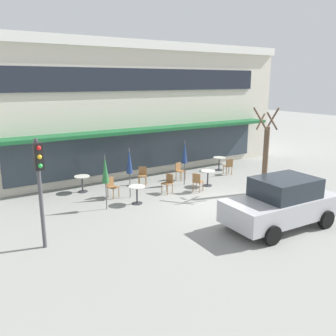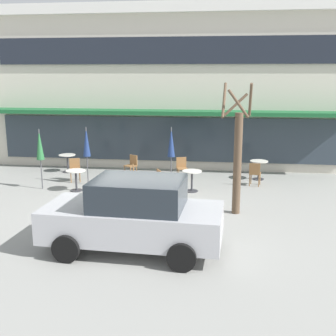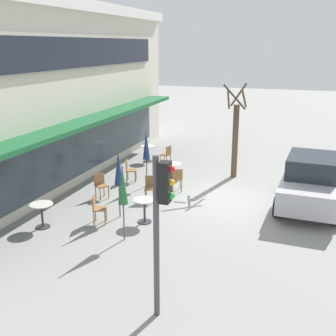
{
  "view_description": "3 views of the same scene",
  "coord_description": "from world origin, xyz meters",
  "px_view_note": "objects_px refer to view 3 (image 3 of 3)",
  "views": [
    {
      "loc": [
        -9.28,
        -10.48,
        5.02
      ],
      "look_at": [
        -0.77,
        2.81,
        1.13
      ],
      "focal_mm": 38.0,
      "sensor_mm": 36.0,
      "label": 1
    },
    {
      "loc": [
        2.38,
        -11.99,
        4.15
      ],
      "look_at": [
        0.49,
        2.67,
        0.81
      ],
      "focal_mm": 45.0,
      "sensor_mm": 36.0,
      "label": 2
    },
    {
      "loc": [
        -14.05,
        -2.57,
        5.38
      ],
      "look_at": [
        0.56,
        2.46,
        0.81
      ],
      "focal_mm": 45.0,
      "sensor_mm": 36.0,
      "label": 3
    }
  ],
  "objects_px": {
    "cafe_table_near_wall": "(144,207)",
    "patio_umbrella_green_folded": "(146,146)",
    "cafe_chair_0": "(129,169)",
    "street_tree": "(235,136)",
    "cafe_table_mid_patio": "(173,169)",
    "cafe_chair_4": "(101,184)",
    "cafe_chair_1": "(97,207)",
    "cafe_chair_3": "(151,186)",
    "cafe_chair_2": "(177,178)",
    "patio_umbrella_cream_folded": "(123,186)",
    "cafe_table_streetside": "(148,151)",
    "cafe_table_by_tree": "(42,211)",
    "parked_sedan": "(311,181)",
    "traffic_light_pole": "(161,212)",
    "cafe_chair_5": "(167,154)",
    "patio_umbrella_corner_open": "(118,169)"
  },
  "relations": [
    {
      "from": "cafe_table_near_wall",
      "to": "cafe_chair_1",
      "type": "height_order",
      "value": "cafe_chair_1"
    },
    {
      "from": "cafe_table_by_tree",
      "to": "street_tree",
      "type": "height_order",
      "value": "street_tree"
    },
    {
      "from": "cafe_table_mid_patio",
      "to": "cafe_table_near_wall",
      "type": "bearing_deg",
      "value": -173.8
    },
    {
      "from": "cafe_chair_1",
      "to": "cafe_table_mid_patio",
      "type": "bearing_deg",
      "value": -11.13
    },
    {
      "from": "cafe_table_near_wall",
      "to": "cafe_table_by_tree",
      "type": "height_order",
      "value": "same"
    },
    {
      "from": "cafe_table_near_wall",
      "to": "patio_umbrella_green_folded",
      "type": "bearing_deg",
      "value": 20.65
    },
    {
      "from": "cafe_chair_0",
      "to": "cafe_chair_1",
      "type": "height_order",
      "value": "same"
    },
    {
      "from": "cafe_chair_1",
      "to": "cafe_chair_2",
      "type": "bearing_deg",
      "value": -21.32
    },
    {
      "from": "cafe_table_streetside",
      "to": "patio_umbrella_corner_open",
      "type": "bearing_deg",
      "value": -166.07
    },
    {
      "from": "cafe_chair_0",
      "to": "cafe_chair_2",
      "type": "distance_m",
      "value": 2.23
    },
    {
      "from": "cafe_table_near_wall",
      "to": "cafe_table_by_tree",
      "type": "distance_m",
      "value": 3.11
    },
    {
      "from": "cafe_table_streetside",
      "to": "cafe_chair_4",
      "type": "bearing_deg",
      "value": -177.77
    },
    {
      "from": "cafe_table_near_wall",
      "to": "patio_umbrella_green_folded",
      "type": "xyz_separation_m",
      "value": [
        3.29,
        1.24,
        1.11
      ]
    },
    {
      "from": "cafe_table_near_wall",
      "to": "cafe_table_by_tree",
      "type": "bearing_deg",
      "value": 116.04
    },
    {
      "from": "cafe_table_near_wall",
      "to": "cafe_chair_0",
      "type": "distance_m",
      "value": 4.18
    },
    {
      "from": "patio_umbrella_cream_folded",
      "to": "parked_sedan",
      "type": "distance_m",
      "value": 6.7
    },
    {
      "from": "patio_umbrella_cream_folded",
      "to": "cafe_chair_1",
      "type": "distance_m",
      "value": 1.87
    },
    {
      "from": "cafe_chair_0",
      "to": "cafe_chair_1",
      "type": "relative_size",
      "value": 1.0
    },
    {
      "from": "patio_umbrella_green_folded",
      "to": "cafe_chair_1",
      "type": "distance_m",
      "value": 3.97
    },
    {
      "from": "cafe_table_near_wall",
      "to": "patio_umbrella_green_folded",
      "type": "relative_size",
      "value": 0.35
    },
    {
      "from": "cafe_table_streetside",
      "to": "cafe_chair_2",
      "type": "xyz_separation_m",
      "value": [
        -3.52,
        -2.58,
        0.01
      ]
    },
    {
      "from": "patio_umbrella_cream_folded",
      "to": "cafe_chair_5",
      "type": "bearing_deg",
      "value": 10.31
    },
    {
      "from": "cafe_chair_1",
      "to": "cafe_chair_2",
      "type": "distance_m",
      "value": 3.91
    },
    {
      "from": "cafe_chair_2",
      "to": "cafe_chair_4",
      "type": "relative_size",
      "value": 1.0
    },
    {
      "from": "cafe_table_mid_patio",
      "to": "cafe_chair_4",
      "type": "distance_m",
      "value": 3.2
    },
    {
      "from": "cafe_chair_0",
      "to": "street_tree",
      "type": "xyz_separation_m",
      "value": [
        2.01,
        -3.88,
        1.24
      ]
    },
    {
      "from": "patio_umbrella_green_folded",
      "to": "cafe_chair_3",
      "type": "bearing_deg",
      "value": -153.1
    },
    {
      "from": "cafe_table_near_wall",
      "to": "patio_umbrella_cream_folded",
      "type": "height_order",
      "value": "patio_umbrella_cream_folded"
    },
    {
      "from": "cafe_table_by_tree",
      "to": "traffic_light_pole",
      "type": "xyz_separation_m",
      "value": [
        -2.91,
        -4.9,
        1.78
      ]
    },
    {
      "from": "patio_umbrella_cream_folded",
      "to": "cafe_table_streetside",
      "type": "bearing_deg",
      "value": 17.02
    },
    {
      "from": "cafe_chair_0",
      "to": "cafe_chair_2",
      "type": "xyz_separation_m",
      "value": [
        -0.49,
        -2.17,
        0.0
      ]
    },
    {
      "from": "parked_sedan",
      "to": "traffic_light_pole",
      "type": "xyz_separation_m",
      "value": [
        -7.43,
        2.73,
        1.42
      ]
    },
    {
      "from": "parked_sedan",
      "to": "street_tree",
      "type": "xyz_separation_m",
      "value": [
        2.46,
        3.07,
        0.88
      ]
    },
    {
      "from": "traffic_light_pole",
      "to": "cafe_table_near_wall",
      "type": "bearing_deg",
      "value": 26.2
    },
    {
      "from": "patio_umbrella_corner_open",
      "to": "cafe_chair_3",
      "type": "bearing_deg",
      "value": -12.46
    },
    {
      "from": "patio_umbrella_cream_folded",
      "to": "cafe_chair_4",
      "type": "relative_size",
      "value": 2.47
    },
    {
      "from": "cafe_table_near_wall",
      "to": "cafe_chair_5",
      "type": "bearing_deg",
      "value": 13.14
    },
    {
      "from": "cafe_table_mid_patio",
      "to": "patio_umbrella_corner_open",
      "type": "distance_m",
      "value": 4.17
    },
    {
      "from": "cafe_chair_2",
      "to": "cafe_chair_3",
      "type": "xyz_separation_m",
      "value": [
        -1.23,
        0.58,
        0.0
      ]
    },
    {
      "from": "cafe_chair_1",
      "to": "cafe_chair_3",
      "type": "bearing_deg",
      "value": -19.12
    },
    {
      "from": "cafe_chair_1",
      "to": "parked_sedan",
      "type": "relative_size",
      "value": 0.21
    },
    {
      "from": "patio_umbrella_green_folded",
      "to": "cafe_chair_4",
      "type": "relative_size",
      "value": 2.47
    },
    {
      "from": "cafe_table_near_wall",
      "to": "parked_sedan",
      "type": "relative_size",
      "value": 0.18
    },
    {
      "from": "patio_umbrella_cream_folded",
      "to": "patio_umbrella_corner_open",
      "type": "distance_m",
      "value": 1.68
    },
    {
      "from": "cafe_chair_2",
      "to": "parked_sedan",
      "type": "distance_m",
      "value": 4.79
    },
    {
      "from": "cafe_chair_5",
      "to": "cafe_chair_3",
      "type": "bearing_deg",
      "value": -167.92
    },
    {
      "from": "cafe_chair_2",
      "to": "cafe_chair_0",
      "type": "bearing_deg",
      "value": 77.25
    },
    {
      "from": "cafe_table_near_wall",
      "to": "cafe_chair_2",
      "type": "relative_size",
      "value": 0.85
    },
    {
      "from": "cafe_table_near_wall",
      "to": "patio_umbrella_cream_folded",
      "type": "relative_size",
      "value": 0.35
    },
    {
      "from": "cafe_chair_3",
      "to": "cafe_chair_1",
      "type": "bearing_deg",
      "value": 160.88
    }
  ]
}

